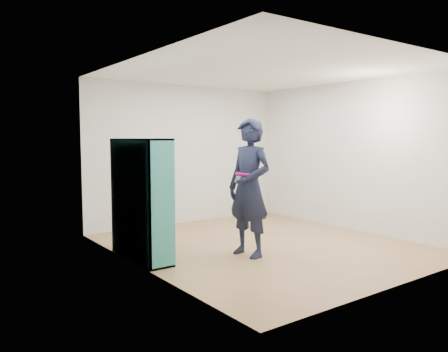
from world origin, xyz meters
TOP-DOWN VIEW (x-y plane):
  - floor at (0.00, 0.00)m, footprint 4.50×4.50m
  - ceiling at (0.00, 0.00)m, footprint 4.50×4.50m
  - wall_left at (-2.00, 0.00)m, footprint 0.02×4.50m
  - wall_right at (2.00, 0.00)m, footprint 0.02×4.50m
  - wall_back at (0.00, 2.25)m, footprint 4.00×0.02m
  - wall_front at (0.00, -2.25)m, footprint 4.00×0.02m
  - bookshelf at (-1.84, 0.40)m, footprint 0.35×1.21m
  - person at (-0.55, -0.33)m, footprint 0.55×0.75m
  - smartphone at (-0.70, -0.26)m, footprint 0.05×0.09m

SIDE VIEW (x-z plane):
  - floor at x=0.00m, z-range 0.00..0.00m
  - bookshelf at x=-1.84m, z-range -0.03..1.58m
  - person at x=-0.55m, z-range 0.00..1.88m
  - smartphone at x=-0.70m, z-range 1.00..1.13m
  - wall_left at x=-2.00m, z-range 0.00..2.60m
  - wall_right at x=2.00m, z-range 0.00..2.60m
  - wall_back at x=0.00m, z-range 0.00..2.60m
  - wall_front at x=0.00m, z-range 0.00..2.60m
  - ceiling at x=0.00m, z-range 2.60..2.60m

